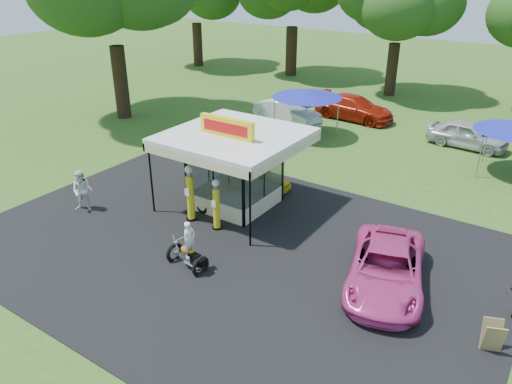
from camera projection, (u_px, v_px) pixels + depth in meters
ground at (198, 272)px, 17.68m from camera, size 120.00×120.00×0.00m
asphalt_apron at (232, 247)px, 19.17m from camera, size 20.00×14.00×0.04m
gas_station_kiosk at (235, 168)px, 21.67m from camera, size 5.40×5.40×4.18m
gas_pump_left at (190, 195)px, 20.64m from camera, size 0.46×0.46×2.49m
gas_pump_right at (216, 206)px, 20.01m from camera, size 0.41×0.41×2.21m
motorcycle at (189, 250)px, 17.59m from camera, size 1.69×0.95×1.95m
spare_tires at (203, 206)px, 21.65m from camera, size 0.77×0.46×0.66m
a_frame_sign at (492, 337)px, 13.93m from camera, size 0.61×0.68×0.99m
kiosk_car at (263, 179)px, 23.88m from camera, size 2.82×1.13×0.96m
pink_sedan at (386, 268)px, 16.60m from camera, size 3.79×5.68×1.45m
spectator_west at (83, 191)px, 21.57m from camera, size 1.15×1.08×1.87m
bg_car_a at (287, 112)px, 33.02m from camera, size 4.93×2.34×1.56m
bg_car_b at (354, 108)px, 33.89m from camera, size 5.66×2.63×1.60m
bg_car_c at (468, 135)px, 28.91m from camera, size 4.60×2.13×1.53m
tent_west at (307, 94)px, 29.93m from camera, size 4.20×4.20×2.94m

